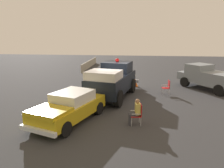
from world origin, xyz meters
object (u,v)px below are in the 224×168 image
object	(u,v)px
parked_pickup	(208,77)
spectator_seated	(135,111)
lawn_chair_by_car	(167,86)
lawn_chair_near_truck	(138,113)
traffic_cone	(135,83)
classic_hot_rod	(69,107)
vintage_fire_truck	(113,80)

from	to	relation	value
parked_pickup	spectator_seated	size ratio (longest dim) A/B	3.82
parked_pickup	lawn_chair_by_car	xyz separation A→B (m)	(-1.83, 3.36, -0.40)
lawn_chair_near_truck	spectator_seated	bearing A→B (deg)	99.22
traffic_cone	classic_hot_rod	bearing A→B (deg)	157.86
vintage_fire_truck	parked_pickup	xyz separation A→B (m)	(2.88, -7.18, -0.21)
spectator_seated	traffic_cone	bearing A→B (deg)	0.48
classic_hot_rod	lawn_chair_by_car	size ratio (longest dim) A/B	4.63
spectator_seated	lawn_chair_near_truck	bearing A→B (deg)	-80.78
classic_hot_rod	parked_pickup	world-z (taller)	parked_pickup
traffic_cone	parked_pickup	bearing A→B (deg)	-93.89
lawn_chair_by_car	traffic_cone	size ratio (longest dim) A/B	1.61
lawn_chair_by_car	spectator_seated	bearing A→B (deg)	158.53
lawn_chair_by_car	vintage_fire_truck	bearing A→B (deg)	105.41
vintage_fire_truck	spectator_seated	distance (m)	4.90
vintage_fire_truck	traffic_cone	distance (m)	3.71
vintage_fire_truck	parked_pickup	size ratio (longest dim) A/B	1.27
spectator_seated	lawn_chair_by_car	bearing A→B (deg)	-21.47
vintage_fire_truck	spectator_seated	xyz separation A→B (m)	(-4.61, -1.59, -0.50)
classic_hot_rod	lawn_chair_near_truck	world-z (taller)	classic_hot_rod
parked_pickup	spectator_seated	xyz separation A→B (m)	(-7.49, 5.59, -0.29)
traffic_cone	lawn_chair_near_truck	bearing A→B (deg)	-178.57
vintage_fire_truck	lawn_chair_near_truck	distance (m)	4.94
classic_hot_rod	lawn_chair_by_car	bearing A→B (deg)	-44.17
lawn_chair_by_car	classic_hot_rod	bearing A→B (deg)	135.83
parked_pickup	vintage_fire_truck	bearing A→B (deg)	111.84
vintage_fire_truck	lawn_chair_near_truck	size ratio (longest dim) A/B	6.15
lawn_chair_near_truck	lawn_chair_by_car	distance (m)	6.02
classic_hot_rod	traffic_cone	size ratio (longest dim) A/B	7.44
vintage_fire_truck	spectator_seated	size ratio (longest dim) A/B	4.86
lawn_chair_near_truck	lawn_chair_by_car	xyz separation A→B (m)	(5.64, -2.10, 0.00)
classic_hot_rod	lawn_chair_by_car	xyz separation A→B (m)	(5.65, -5.49, -0.16)
vintage_fire_truck	traffic_cone	xyz separation A→B (m)	(3.26, -1.53, -0.89)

